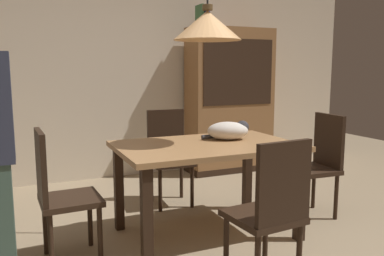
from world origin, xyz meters
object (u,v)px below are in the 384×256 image
at_px(chair_near_front, 271,207).
at_px(cat_sleeping, 229,130).
at_px(chair_far_back, 169,152).
at_px(book_blue_wide, 204,17).
at_px(hutch_bookcase, 230,103).
at_px(dining_table, 207,156).
at_px(chair_left_side, 58,190).
at_px(chair_right_side, 319,160).
at_px(book_green_slim, 199,16).
at_px(pendant_lamp, 207,25).

distance_m(chair_near_front, cat_sleeping, 1.05).
bearing_deg(chair_far_back, cat_sleeping, -72.61).
height_order(cat_sleeping, book_blue_wide, book_blue_wide).
bearing_deg(cat_sleeping, chair_near_front, -104.07).
xyz_separation_m(chair_near_front, hutch_bookcase, (1.18, 2.65, 0.38)).
distance_m(dining_table, book_blue_wide, 2.36).
distance_m(chair_left_side, hutch_bookcase, 2.95).
relative_size(cat_sleeping, hutch_bookcase, 0.22).
bearing_deg(dining_table, chair_right_side, -0.25).
bearing_deg(book_blue_wide, chair_far_back, -131.82).
bearing_deg(chair_left_side, chair_near_front, -37.60).
height_order(chair_far_back, cat_sleeping, chair_far_back).
relative_size(chair_left_side, book_green_slim, 3.58).
height_order(chair_near_front, cat_sleeping, chair_near_front).
bearing_deg(dining_table, hutch_bookcase, 56.22).
bearing_deg(pendant_lamp, chair_left_side, -179.82).
bearing_deg(cat_sleeping, dining_table, -159.69).
distance_m(dining_table, cat_sleeping, 0.32).
xyz_separation_m(cat_sleeping, book_blue_wide, (0.56, 1.68, 1.14)).
relative_size(chair_far_back, book_blue_wide, 3.88).
relative_size(chair_near_front, hutch_bookcase, 0.50).
bearing_deg(dining_table, chair_left_side, -179.82).
xyz_separation_m(dining_table, pendant_lamp, (0.00, 0.00, 1.01)).
distance_m(chair_left_side, chair_right_side, 2.26).
xyz_separation_m(chair_near_front, book_blue_wide, (0.80, 2.66, 1.46)).
distance_m(cat_sleeping, book_green_slim, 2.10).
bearing_deg(book_blue_wide, chair_left_side, -137.41).
relative_size(chair_left_side, pendant_lamp, 0.72).
distance_m(chair_left_side, book_blue_wide, 3.01).
distance_m(chair_right_side, book_blue_wide, 2.33).
xyz_separation_m(chair_near_front, cat_sleeping, (0.24, 0.97, 0.32)).
xyz_separation_m(chair_far_back, book_green_slim, (0.75, 0.90, 1.47)).
bearing_deg(cat_sleeping, book_blue_wide, 71.66).
relative_size(chair_right_side, book_green_slim, 3.58).
bearing_deg(cat_sleeping, chair_left_side, -176.01).
bearing_deg(cat_sleeping, pendant_lamp, -159.69).
relative_size(dining_table, book_blue_wide, 5.83).
bearing_deg(chair_far_back, chair_near_front, -89.91).
height_order(dining_table, chair_right_side, chair_right_side).
xyz_separation_m(chair_left_side, book_green_slim, (1.88, 1.78, 1.47)).
relative_size(chair_left_side, book_blue_wide, 3.88).
relative_size(chair_right_side, hutch_bookcase, 0.50).
bearing_deg(hutch_bookcase, chair_far_back, -142.82).
xyz_separation_m(dining_table, chair_left_side, (-1.13, -0.00, -0.14)).
xyz_separation_m(cat_sleeping, hutch_bookcase, (0.94, 1.68, 0.06)).
height_order(hutch_bookcase, book_blue_wide, book_blue_wide).
distance_m(dining_table, chair_far_back, 0.89).
bearing_deg(book_green_slim, chair_right_side, -78.08).
relative_size(chair_far_back, chair_near_front, 1.00).
xyz_separation_m(chair_left_side, chair_right_side, (2.26, -0.00, 0.00)).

